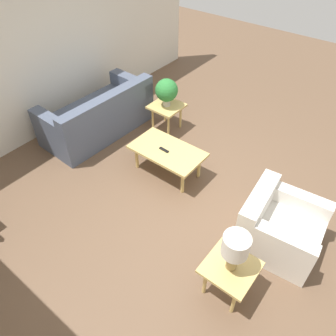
{
  "coord_description": "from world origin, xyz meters",
  "views": [
    {
      "loc": [
        -1.63,
        2.69,
        3.45
      ],
      "look_at": [
        0.33,
        0.19,
        0.55
      ],
      "focal_mm": 35.0,
      "sensor_mm": 36.0,
      "label": 1
    }
  ],
  "objects": [
    {
      "name": "remote_control",
      "position": [
        0.69,
        -0.17,
        0.44
      ],
      "size": [
        0.16,
        0.05,
        0.02
      ],
      "color": "black",
      "rests_on": "coffee_table"
    },
    {
      "name": "sofa",
      "position": [
        2.24,
        -0.31,
        0.32
      ],
      "size": [
        0.97,
        1.93,
        0.83
      ],
      "rotation": [
        0.0,
        0.0,
        1.54
      ],
      "color": "#4C566B",
      "rests_on": "ground_plane"
    },
    {
      "name": "side_table_lamp",
      "position": [
        -1.03,
        0.9,
        0.4
      ],
      "size": [
        0.52,
        0.52,
        0.47
      ],
      "color": "tan",
      "rests_on": "ground_plane"
    },
    {
      "name": "potted_plant",
      "position": [
        1.39,
        -1.12,
        0.75
      ],
      "size": [
        0.38,
        0.38,
        0.48
      ],
      "color": "#B2ADA3",
      "rests_on": "side_table_plant"
    },
    {
      "name": "side_table_plant",
      "position": [
        1.39,
        -1.12,
        0.4
      ],
      "size": [
        0.52,
        0.52,
        0.47
      ],
      "color": "tan",
      "rests_on": "ground_plane"
    },
    {
      "name": "table_lamp",
      "position": [
        -1.03,
        0.9,
        0.8
      ],
      "size": [
        0.27,
        0.27,
        0.49
      ],
      "color": "#997F4C",
      "rests_on": "side_table_lamp"
    },
    {
      "name": "armchair",
      "position": [
        -1.18,
        -0.01,
        0.29
      ],
      "size": [
        0.95,
        0.93,
        0.72
      ],
      "rotation": [
        0.0,
        0.0,
        -1.47
      ],
      "color": "silver",
      "rests_on": "ground_plane"
    },
    {
      "name": "coffee_table",
      "position": [
        0.66,
        -0.21,
        0.39
      ],
      "size": [
        1.07,
        0.62,
        0.43
      ],
      "color": "tan",
      "rests_on": "ground_plane"
    },
    {
      "name": "wall_right",
      "position": [
        3.06,
        0.0,
        1.35
      ],
      "size": [
        0.12,
        7.2,
        2.7
      ],
      "color": "silver",
      "rests_on": "ground_plane"
    },
    {
      "name": "ground_plane",
      "position": [
        0.0,
        0.0,
        0.0
      ],
      "size": [
        14.0,
        14.0,
        0.0
      ],
      "primitive_type": "plane",
      "color": "brown"
    }
  ]
}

